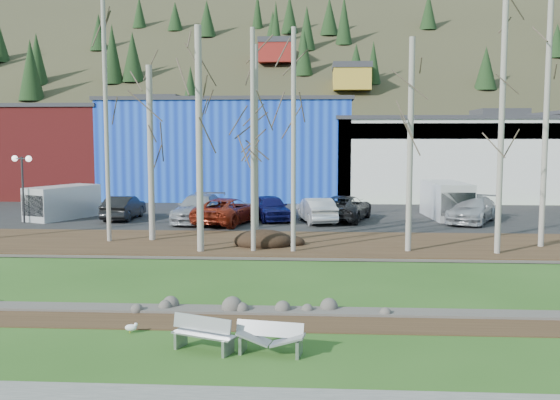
# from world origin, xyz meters

# --- Properties ---
(ground) EXTENTS (200.00, 200.00, 0.00)m
(ground) POSITION_xyz_m (0.00, 0.00, 0.00)
(ground) COLOR #274F17
(ground) RESTS_ON ground
(dirt_strip) EXTENTS (80.00, 1.80, 0.03)m
(dirt_strip) POSITION_xyz_m (0.00, 2.10, 0.01)
(dirt_strip) COLOR #382616
(dirt_strip) RESTS_ON ground
(near_bank_rocks) EXTENTS (80.00, 0.80, 0.50)m
(near_bank_rocks) POSITION_xyz_m (0.00, 3.10, 0.00)
(near_bank_rocks) COLOR #47423D
(near_bank_rocks) RESTS_ON ground
(river) EXTENTS (80.00, 8.00, 0.90)m
(river) POSITION_xyz_m (0.00, 7.20, 0.00)
(river) COLOR #152031
(river) RESTS_ON ground
(far_bank_rocks) EXTENTS (80.00, 0.80, 0.46)m
(far_bank_rocks) POSITION_xyz_m (0.00, 11.30, 0.00)
(far_bank_rocks) COLOR #47423D
(far_bank_rocks) RESTS_ON ground
(far_bank) EXTENTS (80.00, 7.00, 0.15)m
(far_bank) POSITION_xyz_m (0.00, 14.50, 0.07)
(far_bank) COLOR #382616
(far_bank) RESTS_ON ground
(parking_lot) EXTENTS (80.00, 14.00, 0.14)m
(parking_lot) POSITION_xyz_m (0.00, 25.00, 0.07)
(parking_lot) COLOR black
(parking_lot) RESTS_ON ground
(building_brick) EXTENTS (16.32, 12.24, 7.80)m
(building_brick) POSITION_xyz_m (-24.00, 39.00, 3.91)
(building_brick) COLOR maroon
(building_brick) RESTS_ON ground
(building_blue) EXTENTS (20.40, 12.24, 8.30)m
(building_blue) POSITION_xyz_m (-6.00, 39.00, 4.16)
(building_blue) COLOR #1133B4
(building_blue) RESTS_ON ground
(building_white) EXTENTS (18.36, 12.24, 6.80)m
(building_white) POSITION_xyz_m (12.00, 38.98, 3.41)
(building_white) COLOR white
(building_white) RESTS_ON ground
(hillside) EXTENTS (160.00, 72.00, 35.00)m
(hillside) POSITION_xyz_m (0.00, 84.00, 17.50)
(hillside) COLOR #353321
(hillside) RESTS_ON ground
(bench_intact) EXTENTS (1.68, 1.05, 0.81)m
(bench_intact) POSITION_xyz_m (-1.28, -0.24, 0.40)
(bench_intact) COLOR #A3A5A8
(bench_intact) RESTS_ON ground
(bench_damaged) EXTENTS (1.71, 0.80, 0.73)m
(bench_damaged) POSITION_xyz_m (0.36, -0.37, 0.37)
(bench_damaged) COLOR #A3A5A8
(bench_damaged) RESTS_ON ground
(seagull) EXTENTS (0.38, 0.18, 0.27)m
(seagull) POSITION_xyz_m (-3.43, 0.96, 0.15)
(seagull) COLOR gold
(seagull) RESTS_ON ground
(dirt_mound) EXTENTS (2.74, 1.93, 0.54)m
(dirt_mound) POSITION_xyz_m (-1.05, 13.65, 0.42)
(dirt_mound) COLOR black
(dirt_mound) RESTS_ON far_bank
(birch_1) EXTENTS (0.21, 0.21, 11.84)m
(birch_1) POSITION_xyz_m (-8.57, 14.40, 6.07)
(birch_1) COLOR #B0A89F
(birch_1) RESTS_ON far_bank
(birch_2) EXTENTS (0.30, 0.30, 8.42)m
(birch_2) POSITION_xyz_m (-6.60, 14.91, 4.36)
(birch_2) COLOR #B0A89F
(birch_2) RESTS_ON far_bank
(birch_3) EXTENTS (0.20, 0.20, 9.52)m
(birch_3) POSITION_xyz_m (-3.90, 13.29, 4.91)
(birch_3) COLOR #B0A89F
(birch_3) RESTS_ON far_bank
(birch_4) EXTENTS (0.30, 0.30, 9.76)m
(birch_4) POSITION_xyz_m (-3.67, 12.03, 5.03)
(birch_4) COLOR #B0A89F
(birch_4) RESTS_ON far_bank
(birch_5) EXTENTS (0.23, 0.23, 9.24)m
(birch_5) POSITION_xyz_m (-1.42, 14.20, 4.77)
(birch_5) COLOR #B0A89F
(birch_5) RESTS_ON far_bank
(birch_6) EXTENTS (0.21, 0.21, 9.68)m
(birch_6) POSITION_xyz_m (0.41, 12.31, 4.99)
(birch_6) COLOR #B0A89F
(birch_6) RESTS_ON far_bank
(birch_7) EXTENTS (0.26, 0.26, 9.27)m
(birch_7) POSITION_xyz_m (5.48, 12.68, 4.79)
(birch_7) COLOR #B0A89F
(birch_7) RESTS_ON far_bank
(birch_8) EXTENTS (0.25, 0.25, 10.83)m
(birch_8) POSITION_xyz_m (9.25, 12.35, 5.57)
(birch_8) COLOR #B0A89F
(birch_8) RESTS_ON far_bank
(birch_9) EXTENTS (0.25, 0.25, 13.01)m
(birch_9) POSITION_xyz_m (11.75, 14.19, 6.66)
(birch_9) COLOR #B0A89F
(birch_9) RESTS_ON far_bank
(birch_10) EXTENTS (0.21, 0.21, 9.68)m
(birch_10) POSITION_xyz_m (-1.36, 12.31, 4.99)
(birch_10) COLOR #B0A89F
(birch_10) RESTS_ON far_bank
(street_lamp) EXTENTS (1.41, 0.83, 3.94)m
(street_lamp) POSITION_xyz_m (-15.69, 20.38, 3.24)
(street_lamp) COLOR #262628
(street_lamp) RESTS_ON parking_lot
(car_0) EXTENTS (1.59, 4.40, 1.44)m
(car_0) POSITION_xyz_m (-10.36, 22.35, 0.86)
(car_0) COLOR black
(car_0) RESTS_ON parking_lot
(car_1) EXTENTS (3.91, 5.92, 1.51)m
(car_1) POSITION_xyz_m (-3.74, 20.79, 0.90)
(car_1) COLOR maroon
(car_1) RESTS_ON parking_lot
(car_2) EXTENTS (2.75, 5.71, 1.60)m
(car_2) POSITION_xyz_m (-5.57, 21.57, 0.94)
(car_2) COLOR #9D9FA6
(car_2) RESTS_ON parking_lot
(car_3) EXTENTS (3.13, 4.79, 1.52)m
(car_3) POSITION_xyz_m (-1.38, 22.56, 0.90)
(car_3) COLOR #10114F
(car_3) RESTS_ON parking_lot
(car_4) EXTENTS (2.60, 4.71, 1.47)m
(car_4) POSITION_xyz_m (1.38, 21.67, 0.88)
(car_4) COLOR silver
(car_4) RESTS_ON parking_lot
(car_5) EXTENTS (3.87, 5.91, 1.51)m
(car_5) POSITION_xyz_m (3.09, 22.70, 0.90)
(car_5) COLOR #252527
(car_5) RESTS_ON parking_lot
(car_6) EXTENTS (4.25, 5.65, 1.52)m
(car_6) POSITION_xyz_m (10.56, 22.22, 0.90)
(car_6) COLOR #BABABC
(car_6) RESTS_ON parking_lot
(van_white) EXTENTS (2.47, 5.21, 2.22)m
(van_white) POSITION_xyz_m (9.50, 24.15, 1.25)
(van_white) COLOR silver
(van_white) RESTS_ON parking_lot
(van_grey) EXTENTS (3.65, 4.96, 2.01)m
(van_grey) POSITION_xyz_m (-14.34, 22.38, 1.14)
(van_grey) COLOR silver
(van_grey) RESTS_ON parking_lot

